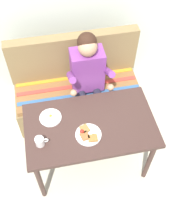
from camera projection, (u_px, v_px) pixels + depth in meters
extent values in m
plane|color=beige|center=(90.00, 160.00, 3.10)|extent=(8.00, 8.00, 0.00)
cube|color=#3E2924|center=(90.00, 126.00, 2.53)|extent=(1.20, 0.70, 0.04)
cylinder|color=#3E2924|center=(40.00, 181.00, 2.59)|extent=(0.05, 0.05, 0.69)
cylinder|color=#3E2924|center=(149.00, 161.00, 2.72)|extent=(0.05, 0.05, 0.69)
cylinder|color=#3E2924|center=(35.00, 130.00, 2.93)|extent=(0.05, 0.05, 0.69)
cylinder|color=#3E2924|center=(132.00, 114.00, 3.05)|extent=(0.05, 0.05, 0.69)
cube|color=olive|center=(78.00, 100.00, 3.36)|extent=(1.44, 0.56, 0.40)
cube|color=brown|center=(77.00, 88.00, 3.17)|extent=(1.40, 0.52, 0.06)
cube|color=olive|center=(73.00, 55.00, 3.06)|extent=(1.44, 0.12, 0.54)
cube|color=#336099|center=(80.00, 95.00, 3.06)|extent=(1.38, 0.05, 0.01)
cube|color=#C63D33|center=(77.00, 86.00, 3.14)|extent=(1.38, 0.05, 0.01)
cube|color=orange|center=(75.00, 77.00, 3.23)|extent=(1.38, 0.05, 0.01)
cube|color=#7C3988|center=(87.00, 70.00, 2.88)|extent=(0.34, 0.22, 0.48)
sphere|color=tan|center=(88.00, 47.00, 2.61)|extent=(0.19, 0.19, 0.19)
sphere|color=#331E14|center=(87.00, 42.00, 2.60)|extent=(0.19, 0.19, 0.19)
cylinder|color=#7C3988|center=(71.00, 77.00, 2.72)|extent=(0.07, 0.29, 0.23)
cylinder|color=#7C3988|center=(108.00, 72.00, 2.77)|extent=(0.07, 0.29, 0.23)
sphere|color=tan|center=(74.00, 93.00, 2.73)|extent=(0.07, 0.07, 0.07)
sphere|color=tan|center=(111.00, 87.00, 2.78)|extent=(0.07, 0.07, 0.07)
cylinder|color=#232333|center=(83.00, 98.00, 2.97)|extent=(0.09, 0.34, 0.09)
cylinder|color=#232333|center=(86.00, 124.00, 3.08)|extent=(0.08, 0.08, 0.52)
cube|color=black|center=(87.00, 139.00, 3.23)|extent=(0.09, 0.20, 0.05)
cylinder|color=#232333|center=(98.00, 96.00, 2.99)|extent=(0.09, 0.34, 0.09)
cylinder|color=#232333|center=(100.00, 122.00, 3.10)|extent=(0.08, 0.08, 0.52)
cube|color=black|center=(101.00, 137.00, 3.25)|extent=(0.09, 0.20, 0.05)
cylinder|color=white|center=(88.00, 135.00, 2.44)|extent=(0.23, 0.23, 0.02)
cube|color=olive|center=(85.00, 129.00, 2.45)|extent=(0.09, 0.10, 0.02)
cube|color=#A26730|center=(93.00, 138.00, 2.39)|extent=(0.09, 0.07, 0.02)
cube|color=#93592F|center=(85.00, 136.00, 2.41)|extent=(0.09, 0.10, 0.02)
sphere|color=red|center=(82.00, 131.00, 2.43)|extent=(0.04, 0.04, 0.04)
ellipsoid|color=#CC6623|center=(94.00, 136.00, 2.41)|extent=(0.06, 0.05, 0.02)
cylinder|color=white|center=(50.00, 118.00, 2.55)|extent=(0.21, 0.21, 0.01)
ellipsoid|color=white|center=(50.00, 117.00, 2.54)|extent=(0.09, 0.08, 0.01)
sphere|color=yellow|center=(51.00, 116.00, 2.53)|extent=(0.03, 0.03, 0.03)
cylinder|color=white|center=(40.00, 142.00, 2.35)|extent=(0.08, 0.08, 0.09)
cylinder|color=brown|center=(39.00, 139.00, 2.33)|extent=(0.07, 0.07, 0.01)
torus|color=white|center=(46.00, 140.00, 2.36)|extent=(0.05, 0.01, 0.05)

